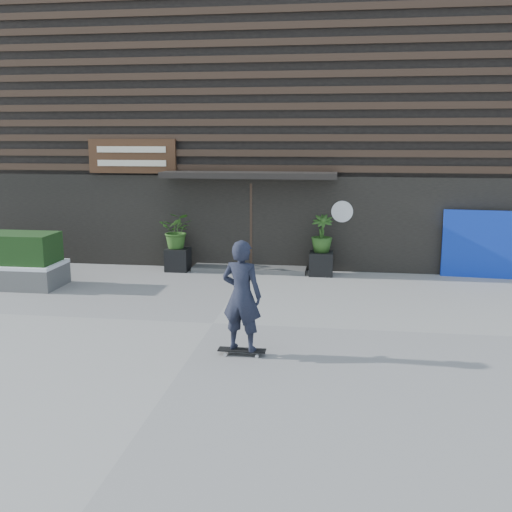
% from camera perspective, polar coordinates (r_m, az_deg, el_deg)
% --- Properties ---
extents(ground, '(80.00, 80.00, 0.00)m').
position_cam_1_polar(ground, '(11.46, -4.13, -6.45)').
color(ground, gray).
rests_on(ground, ground).
extents(entrance_step, '(3.00, 0.80, 0.12)m').
position_cam_1_polar(entrance_step, '(15.82, -0.62, -1.23)').
color(entrance_step, '#484846').
rests_on(entrance_step, ground).
extents(planter_pot_left, '(0.60, 0.60, 0.60)m').
position_cam_1_polar(planter_pot_left, '(15.97, -7.49, -0.32)').
color(planter_pot_left, black).
rests_on(planter_pot_left, ground).
extents(bamboo_left, '(0.86, 0.75, 0.96)m').
position_cam_1_polar(bamboo_left, '(15.84, -7.56, 2.44)').
color(bamboo_left, '#2D591E').
rests_on(bamboo_left, planter_pot_left).
extents(planter_pot_right, '(0.60, 0.60, 0.60)m').
position_cam_1_polar(planter_pot_right, '(15.41, 6.26, -0.73)').
color(planter_pot_right, black).
rests_on(planter_pot_right, ground).
extents(bamboo_right, '(0.54, 0.54, 0.96)m').
position_cam_1_polar(bamboo_right, '(15.26, 6.33, 2.14)').
color(bamboo_right, '#2D591E').
rests_on(bamboo_right, planter_pot_right).
extents(blue_tarp, '(1.82, 0.27, 1.71)m').
position_cam_1_polar(blue_tarp, '(15.98, 20.66, 1.06)').
color(blue_tarp, '#0D2AAC').
rests_on(blue_tarp, ground).
extents(building, '(18.00, 11.00, 8.00)m').
position_cam_1_polar(building, '(20.77, 1.65, 12.65)').
color(building, black).
rests_on(building, ground).
extents(skateboarder, '(0.78, 0.57, 1.91)m').
position_cam_1_polar(skateboarder, '(9.53, -1.38, -3.86)').
color(skateboarder, black).
rests_on(skateboarder, ground).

